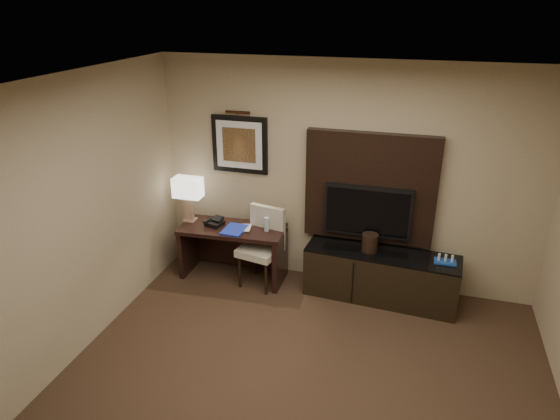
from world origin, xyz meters
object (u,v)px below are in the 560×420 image
at_px(tv, 367,211).
at_px(desk_phone, 215,222).
at_px(table_lamp, 189,200).
at_px(minibar_tray, 445,259).
at_px(credenza, 380,276).
at_px(water_bottle, 267,224).
at_px(desk, 233,252).
at_px(desk_chair, 260,249).
at_px(ice_bucket, 370,243).

relative_size(tv, desk_phone, 5.17).
xyz_separation_m(table_lamp, minibar_tray, (3.10, -0.07, -0.33)).
bearing_deg(credenza, desk_phone, -175.63).
distance_m(tv, desk_phone, 1.87).
distance_m(water_bottle, minibar_tray, 2.08).
bearing_deg(table_lamp, desk, -4.45).
relative_size(tv, table_lamp, 1.78).
relative_size(desk, tv, 1.29).
xyz_separation_m(desk_chair, ice_bucket, (1.30, 0.10, 0.23)).
bearing_deg(credenza, ice_bucket, 179.69).
height_order(tv, table_lamp, tv).
xyz_separation_m(credenza, tv, (-0.22, 0.17, 0.72)).
bearing_deg(desk_phone, credenza, 15.84).
xyz_separation_m(credenza, table_lamp, (-2.42, 0.03, 0.67)).
bearing_deg(desk_chair, desk, 179.90).
height_order(credenza, table_lamp, table_lamp).
xyz_separation_m(credenza, ice_bucket, (-0.15, 0.01, 0.40)).
height_order(tv, desk_phone, tv).
xyz_separation_m(tv, water_bottle, (-1.17, -0.17, -0.24)).
bearing_deg(water_bottle, tv, 8.14).
bearing_deg(tv, desk, -173.26).
height_order(tv, desk_chair, tv).
bearing_deg(water_bottle, desk, -177.06).
distance_m(desk_chair, desk_phone, 0.67).
xyz_separation_m(desk, tv, (1.61, 0.19, 0.68)).
bearing_deg(minibar_tray, table_lamp, 178.75).
distance_m(water_bottle, ice_bucket, 1.24).
distance_m(desk, tv, 1.75).
height_order(desk, ice_bucket, ice_bucket).
height_order(desk_chair, minibar_tray, desk_chair).
bearing_deg(tv, table_lamp, -176.24).
distance_m(table_lamp, minibar_tray, 3.12).
bearing_deg(table_lamp, tv, 3.76).
height_order(desk_phone, minibar_tray, desk_phone).
relative_size(desk, minibar_tray, 5.44).
height_order(desk, desk_phone, desk_phone).
bearing_deg(table_lamp, ice_bucket, -0.46).
xyz_separation_m(desk, minibar_tray, (2.51, -0.02, 0.30)).
xyz_separation_m(desk_chair, table_lamp, (-0.97, 0.12, 0.49)).
height_order(ice_bucket, minibar_tray, ice_bucket).
bearing_deg(water_bottle, minibar_tray, -1.22).
bearing_deg(water_bottle, credenza, -0.23).
relative_size(desk_phone, ice_bucket, 0.93).
distance_m(credenza, tv, 0.77).
relative_size(tv, water_bottle, 5.74).
relative_size(credenza, water_bottle, 10.02).
distance_m(tv, ice_bucket, 0.36).
bearing_deg(desk, water_bottle, -0.53).
height_order(desk_chair, table_lamp, table_lamp).
bearing_deg(ice_bucket, desk_chair, -175.44).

